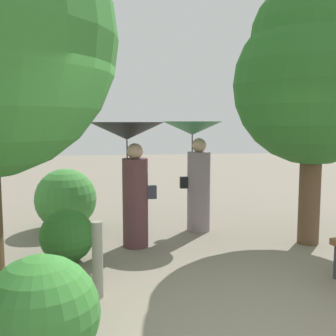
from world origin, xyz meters
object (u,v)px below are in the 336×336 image
person_right (195,158)px  tree_near_right (315,71)px  path_marker_post (98,260)px  person_left (130,159)px

person_right → tree_near_right: bearing=-118.0°
person_right → path_marker_post: (-1.63, -2.54, -0.87)m
tree_near_right → person_left: bearing=175.2°
tree_near_right → path_marker_post: bearing=-154.5°
person_right → path_marker_post: 3.14m
person_left → person_right: size_ratio=1.00×
person_left → path_marker_post: 2.08m
tree_near_right → path_marker_post: 4.28m
tree_near_right → path_marker_post: size_ratio=4.83×
person_left → person_right: bearing=-54.5°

